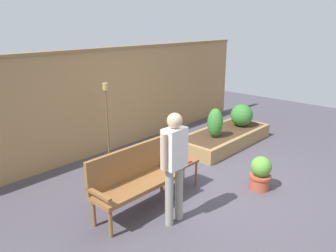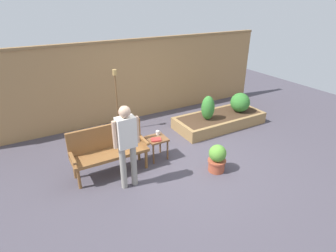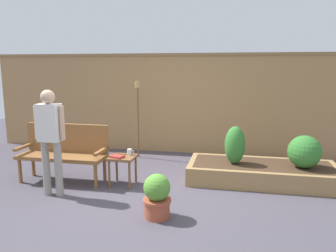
# 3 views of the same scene
# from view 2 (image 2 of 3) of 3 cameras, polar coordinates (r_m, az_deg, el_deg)

# --- Properties ---
(ground_plane) EXTENTS (14.00, 14.00, 0.00)m
(ground_plane) POSITION_cam_2_polar(r_m,az_deg,el_deg) (5.84, 2.64, -7.09)
(ground_plane) COLOR #47424C
(fence_back) EXTENTS (8.40, 0.14, 2.16)m
(fence_back) POSITION_cam_2_polar(r_m,az_deg,el_deg) (7.54, -7.84, 9.44)
(fence_back) COLOR #A37A4C
(fence_back) RESTS_ON ground_plane
(garden_bench) EXTENTS (1.44, 0.48, 0.94)m
(garden_bench) POSITION_cam_2_polar(r_m,az_deg,el_deg) (5.36, -12.37, -4.17)
(garden_bench) COLOR brown
(garden_bench) RESTS_ON ground_plane
(side_table) EXTENTS (0.40, 0.40, 0.48)m
(side_table) POSITION_cam_2_polar(r_m,az_deg,el_deg) (5.72, -2.35, -3.23)
(side_table) COLOR brown
(side_table) RESTS_ON ground_plane
(cup_on_table) EXTENTS (0.11, 0.08, 0.09)m
(cup_on_table) POSITION_cam_2_polar(r_m,az_deg,el_deg) (5.78, -2.15, -1.43)
(cup_on_table) COLOR silver
(cup_on_table) RESTS_ON side_table
(book_on_table) EXTENTS (0.24, 0.20, 0.03)m
(book_on_table) POSITION_cam_2_polar(r_m,az_deg,el_deg) (5.58, -2.50, -2.85)
(book_on_table) COLOR #B2332D
(book_on_table) RESTS_ON side_table
(potted_boxwood) EXTENTS (0.36, 0.36, 0.57)m
(potted_boxwood) POSITION_cam_2_polar(r_m,az_deg,el_deg) (5.45, 10.19, -6.58)
(potted_boxwood) COLOR #A84C33
(potted_boxwood) RESTS_ON ground_plane
(raised_planter_bed) EXTENTS (2.40, 1.00, 0.30)m
(raised_planter_bed) POSITION_cam_2_polar(r_m,az_deg,el_deg) (7.41, 10.62, 1.18)
(raised_planter_bed) COLOR #997547
(raised_planter_bed) RESTS_ON ground_plane
(shrub_near_bench) EXTENTS (0.33, 0.33, 0.63)m
(shrub_near_bench) POSITION_cam_2_polar(r_m,az_deg,el_deg) (6.92, 8.31, 3.76)
(shrub_near_bench) COLOR brown
(shrub_near_bench) RESTS_ON raised_planter_bed
(shrub_far_corner) EXTENTS (0.52, 0.52, 0.52)m
(shrub_far_corner) POSITION_cam_2_polar(r_m,az_deg,el_deg) (7.62, 14.78, 4.77)
(shrub_far_corner) COLOR brown
(shrub_far_corner) RESTS_ON raised_planter_bed
(tiki_torch) EXTENTS (0.10, 0.10, 1.59)m
(tiki_torch) POSITION_cam_2_polar(r_m,az_deg,el_deg) (6.78, -10.78, 7.45)
(tiki_torch) COLOR brown
(tiki_torch) RESTS_ON ground_plane
(person_by_bench) EXTENTS (0.47, 0.20, 1.56)m
(person_by_bench) POSITION_cam_2_polar(r_m,az_deg,el_deg) (4.68, -8.61, -3.02)
(person_by_bench) COLOR gray
(person_by_bench) RESTS_ON ground_plane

